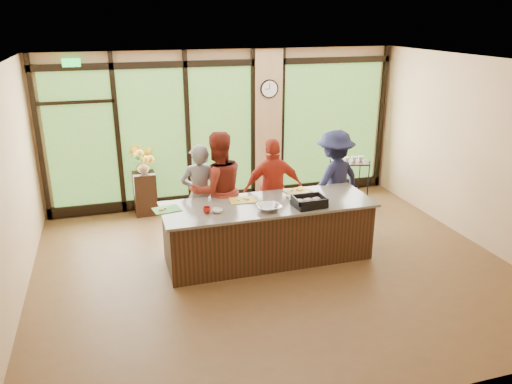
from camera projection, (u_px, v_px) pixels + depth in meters
floor at (274, 267)px, 7.56m from camera, size 7.00×7.00×0.00m
ceiling at (276, 63)px, 6.55m from camera, size 7.00×7.00×0.00m
back_wall at (226, 128)px, 9.76m from camera, size 7.00×0.00×7.00m
left_wall at (5, 197)px, 6.11m from camera, size 0.00×6.00×6.00m
right_wall at (481, 153)px, 8.00m from camera, size 0.00×6.00×6.00m
window_wall at (234, 134)px, 9.80m from camera, size 6.90×0.12×3.00m
island_base at (268, 232)px, 7.68m from camera, size 3.10×1.00×0.88m
countertop at (268, 204)px, 7.53m from camera, size 3.20×1.10×0.04m
wall_clock at (269, 89)px, 9.62m from camera, size 0.36×0.04×0.36m
cook_left at (200, 195)px, 8.08m from camera, size 0.66×0.47×1.69m
cook_midleft at (218, 190)px, 7.97m from camera, size 1.02×0.85×1.91m
cook_midright at (273, 190)px, 8.26m from camera, size 1.03×0.47×1.73m
cook_right at (334, 181)px, 8.62m from camera, size 1.31×1.03×1.78m
roasting_pan at (309, 204)px, 7.38m from camera, size 0.49×0.40×0.08m
mixing_bowl at (269, 208)px, 7.23m from camera, size 0.37×0.37×0.08m
cutting_board_left at (167, 209)px, 7.26m from camera, size 0.42×0.34×0.01m
cutting_board_center at (243, 200)px, 7.63m from camera, size 0.42×0.33×0.01m
cutting_board_right at (298, 191)px, 8.02m from camera, size 0.47×0.40×0.01m
prep_bowl_near at (217, 211)px, 7.16m from camera, size 0.19×0.19×0.05m
prep_bowl_mid at (294, 199)px, 7.61m from camera, size 0.18×0.18×0.05m
prep_bowl_far at (290, 196)px, 7.77m from camera, size 0.14×0.14×0.03m
red_ramekin at (207, 210)px, 7.13m from camera, size 0.15×0.15×0.09m
flower_stand at (145, 193)px, 9.45m from camera, size 0.42×0.42×0.81m
flower_vase at (143, 166)px, 9.27m from camera, size 0.33×0.33×0.26m
bar_cart at (349, 176)px, 9.84m from camera, size 0.81×0.60×0.99m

